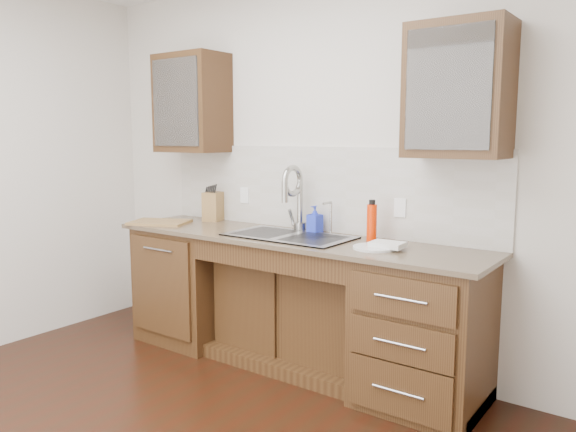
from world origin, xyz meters
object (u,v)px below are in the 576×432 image
Objects in this scene: water_bottle at (372,223)px; plate at (375,248)px; knife_block at (215,206)px; cutting_board at (160,222)px; soap_bottle at (315,219)px.

water_bottle reaches higher than plate.
water_bottle reaches higher than knife_block.
knife_block is 0.45m from cutting_board.
plate is at bearing -57.84° from water_bottle.
water_bottle is (0.47, -0.05, 0.02)m from soap_bottle.
plate is at bearing 2.67° from cutting_board.
soap_bottle is at bearing 15.95° from cutting_board.
soap_bottle is 0.73× the size of plate.
knife_block reaches higher than cutting_board.
knife_block is (-0.97, 0.03, 0.02)m from soap_bottle.
water_bottle reaches higher than soap_bottle.
water_bottle reaches higher than cutting_board.
water_bottle is 0.91× the size of plate.
soap_bottle is at bearing -18.97° from knife_block.
plate is (0.59, -0.26, -0.09)m from soap_bottle.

